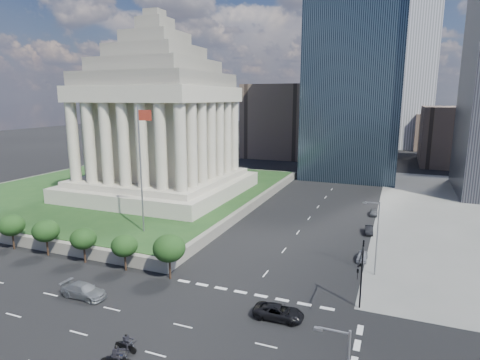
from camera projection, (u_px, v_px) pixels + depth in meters
The scene contains 18 objects.
ground at pixel (345, 172), 126.09m from camera, with size 500.00×500.00×0.00m, color black.
plaza_terrace at pixel (128, 191), 96.83m from camera, with size 66.00×70.00×1.80m, color #5E5951.
plaza_lawn at pixel (127, 187), 96.64m from camera, with size 64.00×68.00×0.10m, color #1B3B18.
war_memorial at pixel (158, 105), 86.88m from camera, with size 34.00×34.00×39.00m, color #ABA590, non-canonical shape.
flagpole at pixel (141, 163), 62.29m from camera, with size 2.52×0.24×20.00m.
tree_row at pixel (29, 233), 60.21m from camera, with size 53.00×4.00×6.00m, color black, non-canonical shape.
midrise_glass at pixel (356, 73), 114.77m from camera, with size 26.00×26.00×60.00m, color black.
building_filler_ne at pixel (452, 136), 139.70m from camera, with size 20.00×30.00×20.00m, color brown.
building_filler_nw at pixel (281, 120), 161.47m from camera, with size 24.00×30.00×28.00m, color brown.
traffic_signal_ne at pixel (361, 270), 42.00m from camera, with size 0.30×5.74×8.00m.
street_lamp_north at pixel (376, 234), 51.90m from camera, with size 2.13×0.22×10.00m.
pickup_truck at pixel (279, 312), 42.37m from camera, with size 2.47×5.36×1.49m, color black.
suv_grey at pixel (84, 291), 46.94m from camera, with size 5.70×2.32×1.66m, color slate.
parked_sedan_near at pixel (362, 256), 57.62m from camera, with size 3.57×1.44×1.22m, color #A0A2A8.
parked_sedan_mid at pixel (369, 230), 68.97m from camera, with size 3.84×1.34×1.26m, color black.
parked_sedan_far at pixel (374, 212), 79.69m from camera, with size 3.67×1.48×1.25m, color #53565A.
motorcycle_lead at pixel (115, 356), 34.71m from camera, with size 2.78×0.76×2.07m, color black, non-canonical shape.
motorcycle_trail at pixel (126, 342), 36.85m from camera, with size 2.45×0.67×1.83m, color black, non-canonical shape.
Camera 1 is at (15.33, -27.43, 22.99)m, focal length 30.00 mm.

